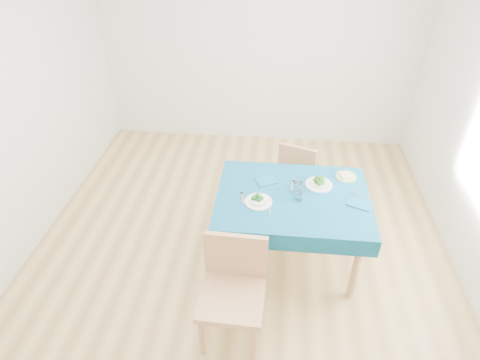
# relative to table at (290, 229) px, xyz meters

# --- Properties ---
(room_shell) EXTENTS (4.02, 4.52, 2.73)m
(room_shell) POSITION_rel_table_xyz_m (-0.45, 0.06, 0.97)
(room_shell) COLOR #9E7A41
(room_shell) RESTS_ON ground
(table) EXTENTS (1.28, 0.97, 0.76)m
(table) POSITION_rel_table_xyz_m (0.00, 0.00, 0.00)
(table) COLOR navy
(table) RESTS_ON ground
(chair_near) EXTENTS (0.49, 0.53, 1.17)m
(chair_near) POSITION_rel_table_xyz_m (-0.42, -0.83, 0.21)
(chair_near) COLOR #A5784D
(chair_near) RESTS_ON ground
(chair_far) EXTENTS (0.49, 0.51, 0.94)m
(chair_far) POSITION_rel_table_xyz_m (0.10, 0.82, 0.09)
(chair_far) COLOR #A5784D
(chair_far) RESTS_ON ground
(bowl_near) EXTENTS (0.23, 0.23, 0.07)m
(bowl_near) POSITION_rel_table_xyz_m (-0.28, -0.11, 0.41)
(bowl_near) COLOR white
(bowl_near) RESTS_ON table
(bowl_far) EXTENTS (0.24, 0.24, 0.07)m
(bowl_far) POSITION_rel_table_xyz_m (0.22, 0.18, 0.41)
(bowl_far) COLOR white
(bowl_far) RESTS_ON table
(fork_near) EXTENTS (0.05, 0.17, 0.00)m
(fork_near) POSITION_rel_table_xyz_m (-0.42, -0.08, 0.38)
(fork_near) COLOR silver
(fork_near) RESTS_ON table
(knife_near) EXTENTS (0.05, 0.23, 0.00)m
(knife_near) POSITION_rel_table_xyz_m (-0.20, -0.15, 0.38)
(knife_near) COLOR silver
(knife_near) RESTS_ON table
(fork_far) EXTENTS (0.03, 0.16, 0.00)m
(fork_far) POSITION_rel_table_xyz_m (-0.00, 0.15, 0.38)
(fork_far) COLOR silver
(fork_far) RESTS_ON table
(knife_far) EXTENTS (0.04, 0.21, 0.00)m
(knife_far) POSITION_rel_table_xyz_m (0.52, 0.03, 0.38)
(knife_far) COLOR silver
(knife_far) RESTS_ON table
(napkin_near) EXTENTS (0.22, 0.19, 0.01)m
(napkin_near) POSITION_rel_table_xyz_m (-0.23, 0.19, 0.38)
(napkin_near) COLOR navy
(napkin_near) RESTS_ON table
(napkin_far) EXTENTS (0.23, 0.20, 0.01)m
(napkin_far) POSITION_rel_table_xyz_m (0.54, -0.05, 0.38)
(napkin_far) COLOR navy
(napkin_far) RESTS_ON table
(tumbler_center) EXTENTS (0.07, 0.07, 0.09)m
(tumbler_center) POSITION_rel_table_xyz_m (0.03, 0.06, 0.43)
(tumbler_center) COLOR white
(tumbler_center) RESTS_ON table
(tumbler_side) EXTENTS (0.06, 0.06, 0.08)m
(tumbler_side) POSITION_rel_table_xyz_m (0.04, -0.05, 0.42)
(tumbler_side) COLOR white
(tumbler_side) RESTS_ON table
(side_plate) EXTENTS (0.19, 0.19, 0.01)m
(side_plate) POSITION_rel_table_xyz_m (0.47, 0.33, 0.38)
(side_plate) COLOR #98C761
(side_plate) RESTS_ON table
(bread_slice) EXTENTS (0.13, 0.13, 0.02)m
(bread_slice) POSITION_rel_table_xyz_m (0.47, 0.33, 0.40)
(bread_slice) COLOR beige
(bread_slice) RESTS_ON side_plate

